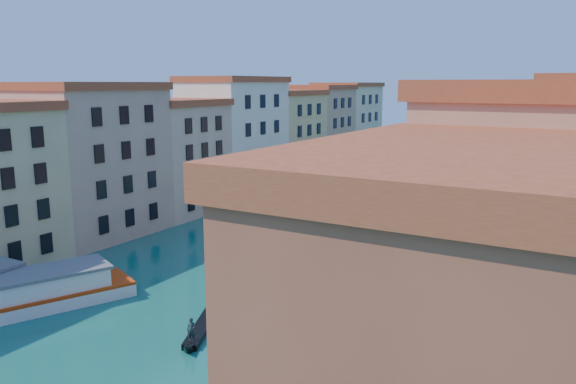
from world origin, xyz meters
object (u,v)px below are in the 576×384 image
at_px(vaporetto_far, 340,192).
at_px(gondola_fore, 206,319).
at_px(gondola_right, 329,353).
at_px(vaporetto_near, 1,299).

distance_m(vaporetto_far, gondola_fore, 52.59).
bearing_deg(gondola_right, gondola_fore, -168.51).
relative_size(vaporetto_far, gondola_right, 1.70).
bearing_deg(gondola_right, vaporetto_far, 127.69).
relative_size(vaporetto_far, gondola_fore, 1.85).
xyz_separation_m(vaporetto_far, gondola_fore, (11.57, -51.30, -1.07)).
height_order(vaporetto_far, gondola_fore, vaporetto_far).
relative_size(vaporetto_near, vaporetto_far, 0.98).
bearing_deg(vaporetto_far, gondola_fore, -72.96).
bearing_deg(gondola_right, vaporetto_near, -152.43).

